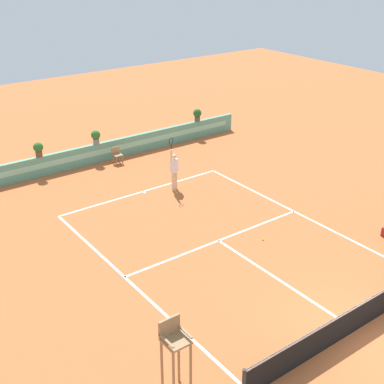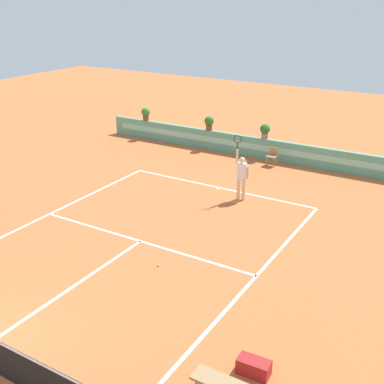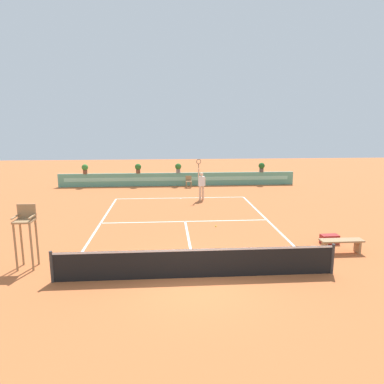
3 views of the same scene
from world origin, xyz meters
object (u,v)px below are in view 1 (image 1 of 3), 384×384
Objects in this scene: tennis_ball_near_baseline at (263,239)px; tennis_player at (174,169)px; umpire_chair at (174,349)px; potted_plant_far_right at (197,114)px; potted_plant_centre at (96,136)px; ball_kid_chair at (117,154)px; potted_plant_left at (38,149)px.

tennis_player is at bearing 91.04° from tennis_ball_near_baseline.
potted_plant_far_right is at bearing 51.42° from umpire_chair.
potted_plant_centre and potted_plant_far_right have the same top height.
ball_kid_chair is 3.97m from potted_plant_left.
potted_plant_centre is 1.00× the size of potted_plant_left.
tennis_ball_near_baseline is at bearing 30.80° from umpire_chair.
potted_plant_left is (-4.31, 5.18, 0.36)m from tennis_player.
potted_plant_left is at bearing 180.00° from potted_plant_centre.
potted_plant_centre is 6.48m from potted_plant_far_right.
tennis_ball_near_baseline is at bearing -82.86° from potted_plant_centre.
tennis_player is at bearing -50.24° from potted_plant_left.
potted_plant_far_right is (6.48, 0.00, 0.00)m from potted_plant_centre.
potted_plant_far_right is at bearing 65.07° from tennis_ball_near_baseline.
ball_kid_chair is at bearing -10.93° from potted_plant_left.
tennis_ball_near_baseline is (0.11, -5.79, -1.02)m from tennis_player.
tennis_ball_near_baseline is at bearing -86.51° from ball_kid_chair.
tennis_ball_near_baseline is 0.09× the size of potted_plant_far_right.
potted_plant_centre is at bearing 0.00° from potted_plant_left.
potted_plant_centre is (5.59, 15.13, 0.07)m from umpire_chair.
potted_plant_centre is at bearing 69.72° from umpire_chair.
umpire_chair is at bearing -124.59° from tennis_player.
potted_plant_far_right is (5.21, 5.18, 0.36)m from tennis_player.
tennis_player reaches higher than potted_plant_left.
ball_kid_chair is at bearing 66.23° from umpire_chair.
tennis_player is at bearing 55.41° from umpire_chair.
umpire_chair is at bearing -149.20° from tennis_ball_near_baseline.
tennis_player is at bearing -135.14° from potted_plant_far_right.
umpire_chair is 2.52× the size of ball_kid_chair.
potted_plant_left is at bearing 111.91° from tennis_ball_near_baseline.
tennis_ball_near_baseline is 11.15m from potted_plant_centre.
umpire_chair reaches higher than potted_plant_centre.
potted_plant_centre is at bearing 180.00° from potted_plant_far_right.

